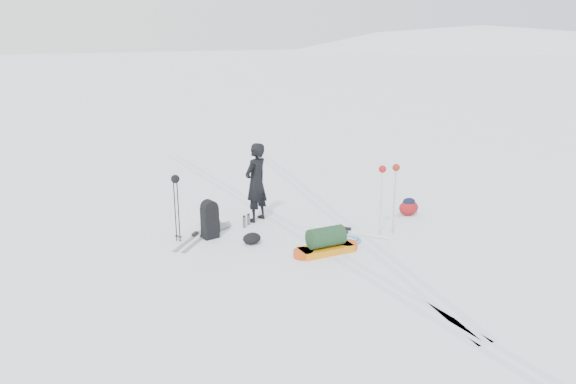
# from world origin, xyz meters

# --- Properties ---
(ground) EXTENTS (200.00, 200.00, 0.00)m
(ground) POSITION_xyz_m (0.00, 0.00, 0.00)
(ground) COLOR white
(ground) RESTS_ON ground
(snow_hill_backdrop) EXTENTS (359.50, 192.00, 162.45)m
(snow_hill_backdrop) POSITION_xyz_m (62.69, 84.02, -69.02)
(snow_hill_backdrop) COLOR white
(snow_hill_backdrop) RESTS_ON ground
(ski_tracks) EXTENTS (3.38, 17.97, 0.01)m
(ski_tracks) POSITION_xyz_m (0.61, 0.88, 0.00)
(ski_tracks) COLOR silver
(ski_tracks) RESTS_ON ground
(skier) EXTENTS (0.79, 0.71, 1.82)m
(skier) POSITION_xyz_m (-0.54, 1.40, 0.91)
(skier) COLOR black
(skier) RESTS_ON ground
(pulk_sled) EXTENTS (1.40, 0.47, 0.54)m
(pulk_sled) POSITION_xyz_m (-0.04, -1.00, 0.21)
(pulk_sled) COLOR orange
(pulk_sled) RESTS_ON ground
(expedition_rucksack) EXTENTS (0.80, 0.70, 0.84)m
(expedition_rucksack) POSITION_xyz_m (-1.81, 0.81, 0.39)
(expedition_rucksack) COLOR black
(expedition_rucksack) RESTS_ON ground
(ski_poles_black) EXTENTS (0.18, 0.18, 1.44)m
(ski_poles_black) POSITION_xyz_m (-2.52, 0.86, 1.17)
(ski_poles_black) COLOR black
(ski_poles_black) RESTS_ON ground
(ski_poles_silver) EXTENTS (0.50, 0.16, 1.56)m
(ski_poles_silver) POSITION_xyz_m (1.63, -0.67, 1.30)
(ski_poles_silver) COLOR silver
(ski_poles_silver) RESTS_ON ground
(touring_skis_grey) EXTENTS (1.48, 1.63, 0.07)m
(touring_skis_grey) POSITION_xyz_m (-2.05, 0.96, 0.02)
(touring_skis_grey) COLOR #93959B
(touring_skis_grey) RESTS_ON ground
(touring_skis_white) EXTENTS (1.53, 1.74, 0.07)m
(touring_skis_white) POSITION_xyz_m (0.91, -0.14, 0.02)
(touring_skis_white) COLOR silver
(touring_skis_white) RESTS_ON ground
(rope_coil) EXTENTS (0.66, 0.66, 0.07)m
(rope_coil) POSITION_xyz_m (0.70, -0.63, 0.03)
(rope_coil) COLOR #4F97BF
(rope_coil) RESTS_ON ground
(small_daypack) EXTENTS (0.61, 0.59, 0.42)m
(small_daypack) POSITION_xyz_m (2.89, 0.23, 0.20)
(small_daypack) COLOR maroon
(small_daypack) RESTS_ON ground
(thermos_pair) EXTENTS (0.23, 0.22, 0.28)m
(thermos_pair) POSITION_xyz_m (-0.90, 1.13, 0.13)
(thermos_pair) COLOR slate
(thermos_pair) RESTS_ON ground
(stuff_sack) EXTENTS (0.41, 0.32, 0.24)m
(stuff_sack) POSITION_xyz_m (-1.19, 0.07, 0.12)
(stuff_sack) COLOR black
(stuff_sack) RESTS_ON ground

